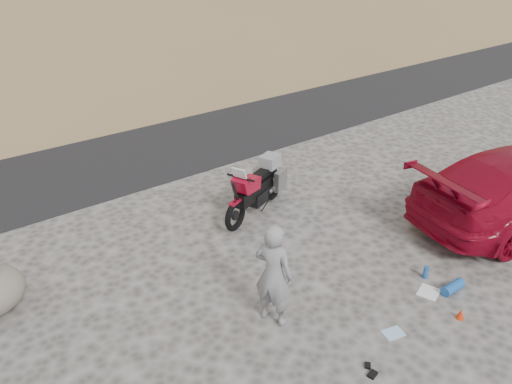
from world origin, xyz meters
The scene contains 11 objects.
ground centered at (0.00, 0.00, 0.00)m, with size 140.00×140.00×0.00m, color #42403D.
road centered at (0.00, 9.00, 0.00)m, with size 120.00×7.00×0.05m, color black.
motorcycle centered at (1.59, 2.95, 0.61)m, with size 2.27×1.20×1.43m.
man centered at (-0.41, -0.10, 0.00)m, with size 0.67×0.44×1.85m, color gray.
gear_white_cloth centered at (2.27, -1.25, 0.01)m, with size 0.39×0.35×0.01m, color white.
gear_blue_mat centered at (2.62, -1.49, 0.09)m, with size 0.19×0.19×0.47m, color #1A519E.
gear_bottle centered at (2.57, -0.95, 0.13)m, with size 0.09×0.09×0.25m, color #1A519E.
gear_funnel centered at (2.12, -1.98, 0.09)m, with size 0.14×0.14×0.18m, color red.
gear_glove_a centered at (0.01, -1.91, 0.02)m, with size 0.15×0.11×0.04m, color black.
gear_glove_b centered at (0.08, -1.76, 0.02)m, with size 0.11×0.08×0.04m, color black.
gear_blue_cloth centered at (0.94, -1.54, 0.01)m, with size 0.34×0.25×0.01m, color #97C2E9.
Camera 1 is at (-4.49, -5.04, 5.79)m, focal length 35.00 mm.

